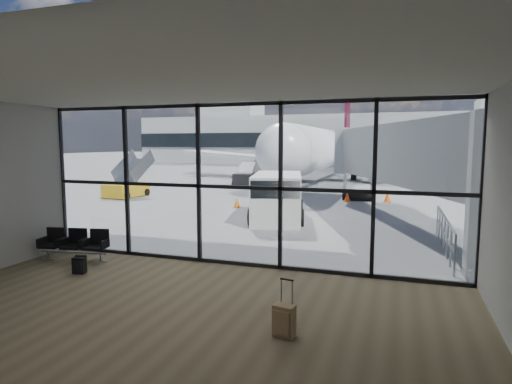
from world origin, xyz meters
The scene contains 22 objects.
ground centered at (0.00, 40.00, 0.00)m, with size 220.00×220.00×0.00m, color slate.
lounge_shell centered at (0.00, -4.80, 2.65)m, with size 12.02×8.01×4.51m.
glass_curtain_wall centered at (0.00, 0.00, 2.25)m, with size 12.10×0.12×4.50m.
jet_bridge centered at (4.90, 7.07, 2.76)m, with size 8.00×16.50×4.33m.
apron_railing centered at (5.60, 3.50, 0.72)m, with size 0.06×5.46×1.11m.
far_terminal centered at (-0.59, 61.97, 4.21)m, with size 80.00×12.20×11.00m.
tree_0 centered at (-45.00, 72.00, 4.63)m, with size 4.95×4.95×7.12m.
tree_1 centered at (-39.00, 72.00, 5.25)m, with size 5.61×5.61×8.07m.
tree_2 centered at (-33.00, 72.00, 5.88)m, with size 6.27×6.27×9.03m.
tree_3 centered at (-27.00, 72.00, 4.63)m, with size 4.95×4.95×7.12m.
tree_4 centered at (-21.00, 72.00, 5.25)m, with size 5.61×5.61×8.07m.
tree_5 centered at (-15.00, 72.00, 5.88)m, with size 6.27×6.27×9.03m.
seating_row centered at (-4.77, -0.94, 0.50)m, with size 2.03×0.90×0.90m.
backpack centered at (-3.68, -2.07, 0.23)m, with size 0.35×0.33×0.47m.
suitcase centered at (2.35, -3.96, 0.31)m, with size 0.41×0.33×1.03m.
airliner centered at (-2.56, 30.63, 2.85)m, with size 31.39×36.29×9.35m.
service_van centered at (-0.92, 7.27, 1.05)m, with size 3.12×5.06×2.05m.
belt_loader centered at (-7.65, 21.40, 0.62)m, with size 2.11×4.17×1.84m.
mobile_stairs centered at (-12.39, 12.36, 0.57)m, with size 1.96×3.48×2.39m.
traffic_cone_a centered at (-4.00, 10.24, 0.25)m, with size 0.37×0.37×0.52m.
traffic_cone_b centered at (1.32, 14.48, 0.27)m, with size 0.39×0.39×0.56m.
traffic_cone_c centered at (3.58, 15.01, 0.29)m, with size 0.43×0.43×0.62m.
Camera 1 is at (4.18, -10.91, 3.38)m, focal length 30.00 mm.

